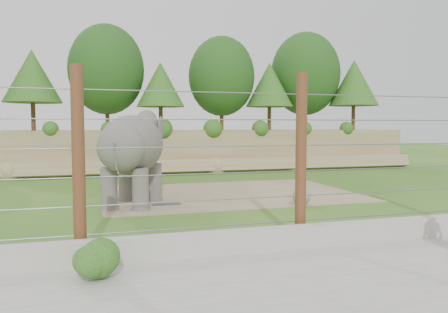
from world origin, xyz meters
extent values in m
plane|color=#346C1D|center=(0.00, 0.00, 0.00)|extent=(90.00, 90.00, 0.00)
cube|color=olive|center=(0.00, 13.00, 1.25)|extent=(30.00, 4.00, 2.50)
cube|color=olive|center=(0.00, 10.70, 0.35)|extent=(30.00, 1.37, 1.07)
cylinder|color=#3F2B19|center=(-8.00, 12.50, 3.29)|extent=(0.24, 0.24, 1.58)
sphere|color=#1C4B13|center=(-8.00, 12.50, 5.42)|extent=(3.60, 3.60, 3.60)
cylinder|color=#3F2B19|center=(-4.00, 13.00, 3.46)|extent=(0.24, 0.24, 1.92)
sphere|color=#1C4B13|center=(-4.00, 13.00, 6.07)|extent=(4.40, 4.40, 4.40)
cylinder|color=#3F2B19|center=(-1.00, 11.80, 3.20)|extent=(0.24, 0.24, 1.40)
sphere|color=#1C4B13|center=(-1.00, 11.80, 5.10)|extent=(3.20, 3.20, 3.20)
cylinder|color=#3F2B19|center=(3.00, 12.80, 3.41)|extent=(0.24, 0.24, 1.82)
sphere|color=#1C4B13|center=(3.00, 12.80, 5.88)|extent=(4.16, 4.16, 4.16)
cylinder|color=#3F2B19|center=(6.00, 12.20, 3.25)|extent=(0.24, 0.24, 1.50)
sphere|color=#1C4B13|center=(6.00, 12.20, 5.29)|extent=(3.44, 3.44, 3.44)
cylinder|color=#3F2B19|center=(9.00, 13.20, 3.51)|extent=(0.24, 0.24, 2.03)
sphere|color=#1C4B13|center=(9.00, 13.20, 6.27)|extent=(4.64, 4.64, 4.64)
cylinder|color=#3F2B19|center=(12.00, 12.00, 3.32)|extent=(0.24, 0.24, 1.64)
sphere|color=#1C4B13|center=(12.00, 12.00, 5.55)|extent=(3.76, 3.76, 3.76)
cube|color=#957E61|center=(0.50, 3.00, 0.01)|extent=(10.00, 7.00, 0.02)
cube|color=#262628|center=(-2.35, 1.29, 0.04)|extent=(1.00, 0.60, 0.03)
sphere|color=gray|center=(2.11, -0.30, 0.34)|extent=(0.64, 0.64, 0.64)
cube|color=#9E9A92|center=(0.00, -5.00, 0.25)|extent=(26.00, 0.35, 0.50)
cube|color=#9E9A92|center=(0.00, -7.00, 0.01)|extent=(26.00, 4.00, 0.01)
cylinder|color=#51281C|center=(-5.00, -4.50, 2.00)|extent=(0.26, 0.26, 4.00)
cylinder|color=#51281C|center=(0.00, -4.50, 2.00)|extent=(0.26, 0.26, 4.00)
cylinder|color=gray|center=(0.00, -4.50, 0.50)|extent=(20.00, 0.02, 0.02)
cylinder|color=gray|center=(0.00, -4.50, 1.10)|extent=(20.00, 0.02, 0.02)
cylinder|color=gray|center=(0.00, -4.50, 1.70)|extent=(20.00, 0.02, 0.02)
cylinder|color=gray|center=(0.00, -4.50, 2.30)|extent=(20.00, 0.02, 0.02)
cylinder|color=gray|center=(0.00, -4.50, 2.90)|extent=(20.00, 0.02, 0.02)
cylinder|color=gray|center=(0.00, -4.50, 3.50)|extent=(20.00, 0.02, 0.02)
sphere|color=#26581A|center=(-4.66, -5.80, 0.37)|extent=(0.72, 0.72, 0.72)
camera|label=1|loc=(-4.63, -13.86, 2.76)|focal=35.00mm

